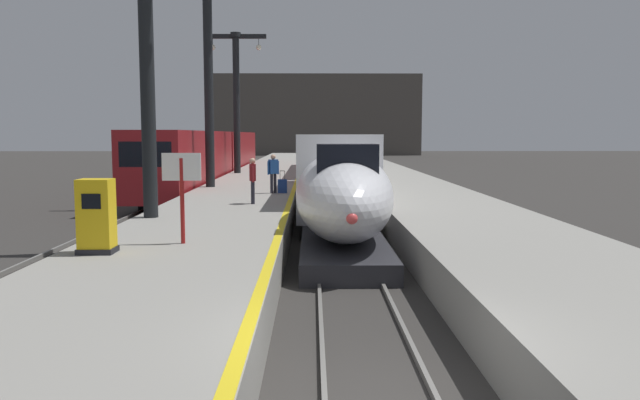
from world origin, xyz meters
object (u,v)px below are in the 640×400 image
at_px(regional_train_adjacent, 212,155).
at_px(departure_info_board, 182,179).
at_px(station_column_mid, 146,44).
at_px(rolling_suitcase, 282,186).
at_px(station_column_distant, 236,89).
at_px(passenger_near_edge, 273,171).
at_px(highspeed_train_main, 329,166).
at_px(ticket_machine_yellow, 96,219).
at_px(passenger_mid_platform, 253,177).
at_px(station_column_far, 208,59).

height_order(regional_train_adjacent, departure_info_board, regional_train_adjacent).
xyz_separation_m(regional_train_adjacent, station_column_mid, (2.20, -25.97, 4.18)).
xyz_separation_m(rolling_suitcase, departure_info_board, (-1.73, -12.78, 1.20)).
height_order(station_column_distant, passenger_near_edge, station_column_distant).
distance_m(highspeed_train_main, rolling_suitcase, 6.41).
xyz_separation_m(passenger_near_edge, ticket_machine_yellow, (-2.94, -13.88, -0.25)).
height_order(highspeed_train_main, station_column_mid, station_column_mid).
height_order(station_column_mid, station_column_distant, station_column_distant).
relative_size(highspeed_train_main, regional_train_adjacent, 1.07).
bearing_deg(station_column_distant, passenger_near_edge, -77.28).
height_order(passenger_mid_platform, departure_info_board, departure_info_board).
bearing_deg(highspeed_train_main, departure_info_board, -101.89).
bearing_deg(rolling_suitcase, departure_info_board, -97.72).
bearing_deg(highspeed_train_main, station_column_mid, -112.79).
xyz_separation_m(ticket_machine_yellow, departure_info_board, (1.60, 1.18, 0.77)).
distance_m(highspeed_train_main, departure_info_board, 19.18).
bearing_deg(station_column_distant, station_column_mid, -90.00).
distance_m(station_column_far, ticket_machine_yellow, 18.14).
bearing_deg(ticket_machine_yellow, station_column_mid, 93.40).
bearing_deg(passenger_mid_platform, station_column_distant, 98.46).
bearing_deg(departure_info_board, passenger_mid_platform, 84.35).
height_order(station_column_far, passenger_mid_platform, station_column_far).
xyz_separation_m(highspeed_train_main, station_column_distant, (-5.90, 8.52, 4.65)).
xyz_separation_m(regional_train_adjacent, passenger_mid_platform, (4.99, -22.18, -0.09)).
bearing_deg(passenger_near_edge, ticket_machine_yellow, -101.97).
bearing_deg(regional_train_adjacent, ticket_machine_yellow, -85.43).
relative_size(passenger_near_edge, ticket_machine_yellow, 1.06).
xyz_separation_m(passenger_mid_platform, rolling_suitcase, (0.89, 4.28, -0.69)).
xyz_separation_m(regional_train_adjacent, station_column_distant, (2.20, -3.40, 4.44)).
distance_m(station_column_mid, ticket_machine_yellow, 7.44).
xyz_separation_m(station_column_mid, rolling_suitcase, (3.68, 8.06, -4.96)).
bearing_deg(passenger_mid_platform, passenger_near_edge, 83.21).
distance_m(station_column_distant, passenger_near_edge, 15.62).
relative_size(passenger_mid_platform, rolling_suitcase, 1.72).
xyz_separation_m(station_column_mid, ticket_machine_yellow, (0.35, -5.90, -4.52)).
xyz_separation_m(station_column_far, departure_info_board, (1.95, -16.12, -4.66)).
xyz_separation_m(regional_train_adjacent, ticket_machine_yellow, (2.55, -31.87, -0.34)).
bearing_deg(passenger_near_edge, highspeed_train_main, 66.73).
relative_size(station_column_distant, passenger_mid_platform, 5.42).
distance_m(regional_train_adjacent, station_column_mid, 26.39).
relative_size(regional_train_adjacent, station_column_mid, 4.21).
relative_size(highspeed_train_main, station_column_distant, 4.29).
height_order(station_column_distant, rolling_suitcase, station_column_distant).
distance_m(highspeed_train_main, station_column_mid, 15.86).
bearing_deg(regional_train_adjacent, station_column_mid, -85.16).
bearing_deg(station_column_far, regional_train_adjacent, 98.59).
xyz_separation_m(station_column_distant, passenger_near_edge, (3.29, -14.59, -4.53)).
distance_m(highspeed_train_main, regional_train_adjacent, 14.42).
distance_m(regional_train_adjacent, station_column_distant, 6.01).
relative_size(regional_train_adjacent, departure_info_board, 17.26).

